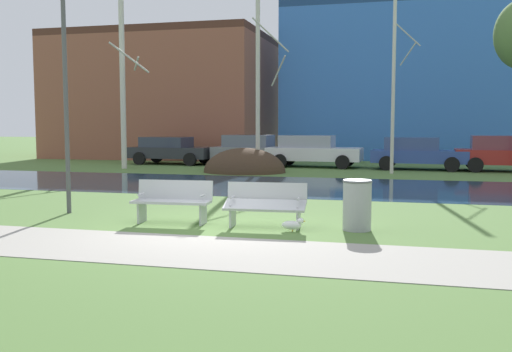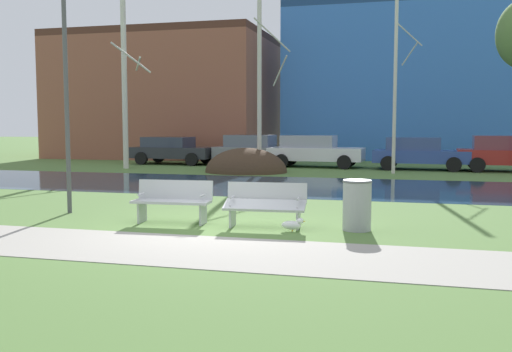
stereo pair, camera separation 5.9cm
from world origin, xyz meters
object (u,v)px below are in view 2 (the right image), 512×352
(parked_sedan_second_grey, at_px, (255,149))
(parked_wagon_fourth_blue, at_px, (419,153))
(seagull, at_px, (293,225))
(parked_van_nearest_dark, at_px, (173,150))
(trash_bin, at_px, (357,204))
(parked_hatch_third_white, at_px, (314,151))
(bench_right, at_px, (265,204))
(bench_left, at_px, (173,200))
(streetlamp, at_px, (65,38))

(parked_sedan_second_grey, height_order, parked_wagon_fourth_blue, parked_sedan_second_grey)
(seagull, xyz_separation_m, parked_van_nearest_dark, (-9.42, 16.51, 0.60))
(parked_sedan_second_grey, bearing_deg, trash_bin, -68.84)
(parked_sedan_second_grey, relative_size, parked_wagon_fourth_blue, 0.98)
(parked_sedan_second_grey, distance_m, parked_hatch_third_white, 3.05)
(seagull, distance_m, parked_hatch_third_white, 16.43)
(bench_right, xyz_separation_m, parked_wagon_fourth_blue, (3.24, 15.63, 0.29))
(trash_bin, relative_size, parked_van_nearest_dark, 0.23)
(seagull, bearing_deg, bench_left, 173.16)
(bench_left, xyz_separation_m, streetlamp, (-2.82, 0.66, 3.48))
(bench_right, relative_size, seagull, 3.53)
(bench_left, bearing_deg, parked_sedan_second_grey, 98.93)
(bench_left, relative_size, parked_sedan_second_grey, 0.40)
(bench_left, distance_m, parked_van_nearest_dark, 17.60)
(trash_bin, distance_m, parked_wagon_fourth_blue, 15.56)
(bench_right, height_order, trash_bin, trash_bin)
(parked_wagon_fourth_blue, bearing_deg, seagull, -99.39)
(bench_right, relative_size, trash_bin, 1.69)
(trash_bin, bearing_deg, seagull, -158.94)
(seagull, xyz_separation_m, parked_sedan_second_grey, (-5.14, 16.73, 0.65))
(bench_left, relative_size, parked_van_nearest_dark, 0.38)
(parked_wagon_fourth_blue, bearing_deg, bench_right, -101.72)
(parked_van_nearest_dark, distance_m, parked_hatch_third_white, 7.29)
(bench_left, xyz_separation_m, parked_hatch_third_white, (0.44, 15.97, 0.31))
(parked_hatch_third_white, distance_m, parked_wagon_fourth_blue, 4.77)
(parked_van_nearest_dark, relative_size, parked_wagon_fourth_blue, 1.01)
(seagull, height_order, parked_hatch_third_white, parked_hatch_third_white)
(trash_bin, height_order, parked_sedan_second_grey, parked_sedan_second_grey)
(parked_sedan_second_grey, bearing_deg, parked_van_nearest_dark, -177.05)
(seagull, bearing_deg, bench_right, 153.12)
(parked_sedan_second_grey, distance_m, parked_wagon_fourth_blue, 7.82)
(trash_bin, height_order, streetlamp, streetlamp)
(bench_left, relative_size, parked_wagon_fourth_blue, 0.39)
(parked_van_nearest_dark, bearing_deg, bench_left, -67.08)
(streetlamp, bearing_deg, seagull, -10.16)
(trash_bin, relative_size, parked_hatch_third_white, 0.22)
(seagull, relative_size, parked_wagon_fourth_blue, 0.11)
(streetlamp, xyz_separation_m, parked_hatch_third_white, (3.26, 15.31, -3.17))
(parked_van_nearest_dark, height_order, parked_wagon_fourth_blue, parked_wagon_fourth_blue)
(seagull, height_order, parked_sedan_second_grey, parked_sedan_second_grey)
(bench_left, distance_m, bench_right, 1.96)
(bench_right, distance_m, streetlamp, 5.95)
(streetlamp, height_order, parked_wagon_fourth_blue, streetlamp)
(seagull, bearing_deg, streetlamp, 169.84)
(parked_hatch_third_white, bearing_deg, bench_right, -84.56)
(seagull, distance_m, parked_sedan_second_grey, 17.52)
(parked_sedan_second_grey, height_order, parked_hatch_third_white, parked_hatch_third_white)
(bench_left, bearing_deg, bench_right, 0.00)
(bench_right, xyz_separation_m, parked_sedan_second_grey, (-4.54, 16.42, 0.31))
(seagull, height_order, parked_van_nearest_dark, parked_van_nearest_dark)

